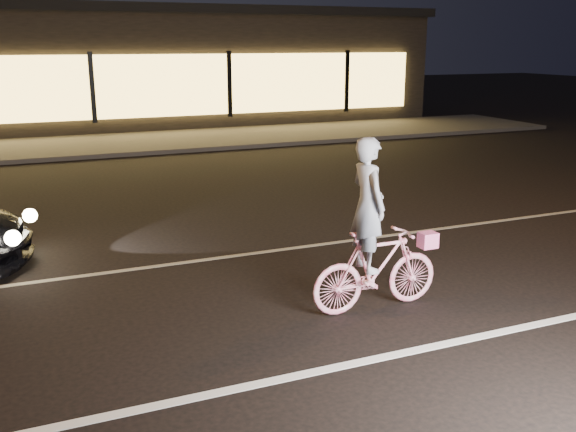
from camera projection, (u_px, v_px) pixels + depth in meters
name	position (u px, v px, depth m)	size (l,w,h in m)	color
ground	(257.00, 312.00, 7.31)	(90.00, 90.00, 0.00)	black
lane_stripe_near	(312.00, 372.00, 5.98)	(60.00, 0.12, 0.01)	silver
lane_stripe_far	(208.00, 259.00, 9.09)	(60.00, 0.10, 0.01)	gray
sidewalk	(104.00, 145.00, 18.85)	(30.00, 4.00, 0.12)	#383533
storefront	(78.00, 65.00, 23.60)	(25.40, 8.42, 4.20)	black
cyclist	(374.00, 250.00, 7.22)	(1.59, 0.55, 2.00)	#FF3066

